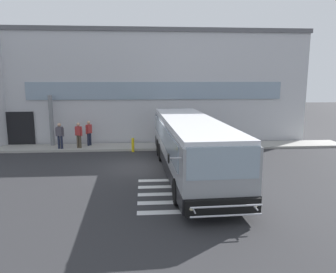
% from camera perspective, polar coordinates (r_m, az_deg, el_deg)
% --- Properties ---
extents(ground_plane, '(80.00, 90.00, 0.02)m').
position_cam_1_polar(ground_plane, '(17.19, -4.50, -5.42)').
color(ground_plane, '#2B2B2D').
rests_on(ground_plane, ground).
extents(bay_paint_stripes, '(4.40, 3.96, 0.01)m').
position_cam_1_polar(bay_paint_stripes, '(13.33, 4.24, -10.05)').
color(bay_paint_stripes, silver).
rests_on(bay_paint_stripes, ground).
extents(terminal_building, '(25.56, 13.80, 8.08)m').
position_cam_1_polar(terminal_building, '(28.23, -6.03, 8.98)').
color(terminal_building, '#B7B7BC').
rests_on(terminal_building, ground).
extents(boarding_curb, '(27.76, 2.00, 0.15)m').
position_cam_1_polar(boarding_curb, '(21.83, -4.49, -1.81)').
color(boarding_curb, '#9E9B93').
rests_on(boarding_curb, ground).
extents(entry_support_column, '(0.28, 0.28, 3.40)m').
position_cam_1_polar(entry_support_column, '(22.99, -20.05, 2.69)').
color(entry_support_column, slate).
rests_on(entry_support_column, boarding_curb).
extents(bus_main_foreground, '(3.02, 12.09, 2.70)m').
position_cam_1_polar(bus_main_foreground, '(15.71, 3.96, -1.85)').
color(bus_main_foreground, gray).
rests_on(bus_main_foreground, ground).
extents(passenger_near_column, '(0.57, 0.44, 1.68)m').
position_cam_1_polar(passenger_near_column, '(21.81, -18.67, 0.45)').
color(passenger_near_column, '#1E2338').
rests_on(passenger_near_column, boarding_curb).
extents(passenger_by_doorway, '(0.52, 0.38, 1.68)m').
position_cam_1_polar(passenger_by_doorway, '(21.63, -15.61, 0.44)').
color(passenger_by_doorway, '#4C4233').
rests_on(passenger_by_doorway, boarding_curb).
extents(passenger_at_curb_edge, '(0.39, 0.51, 1.68)m').
position_cam_1_polar(passenger_at_curb_edge, '(22.28, -13.90, 0.79)').
color(passenger_at_curb_edge, '#1E2338').
rests_on(passenger_at_curb_edge, boarding_curb).
extents(safety_bollard_yellow, '(0.18, 0.18, 0.90)m').
position_cam_1_polar(safety_bollard_yellow, '(20.59, -6.27, -1.51)').
color(safety_bollard_yellow, yellow).
rests_on(safety_bollard_yellow, ground).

